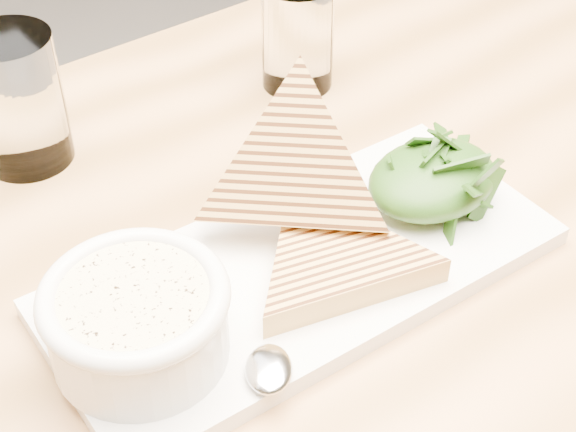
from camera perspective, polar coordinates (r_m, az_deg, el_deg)
table_top at (r=0.69m, az=-1.98°, el=-6.32°), size 1.20×0.80×0.04m
table_leg_br at (r=1.41m, az=8.08°, el=1.53°), size 0.06×0.06×0.71m
platter at (r=0.68m, az=1.02°, el=-3.53°), size 0.41×0.20×0.02m
soup_bowl at (r=0.61m, az=-9.63°, el=-7.16°), size 0.12×0.12×0.05m
soup at (r=0.59m, az=-9.94°, el=-5.26°), size 0.10×0.10×0.01m
bowl_rim at (r=0.59m, az=-9.97°, el=-5.12°), size 0.13×0.13×0.01m
sandwich_flat at (r=0.67m, az=3.00°, el=-2.90°), size 0.21×0.21×0.02m
sandwich_lean at (r=0.68m, az=0.44°, el=2.99°), size 0.25×0.25×0.19m
salad_base at (r=0.73m, az=9.31°, el=2.37°), size 0.12×0.09×0.04m
arugula_pile at (r=0.73m, az=9.35°, el=2.67°), size 0.11×0.10×0.05m
spoon_bowl at (r=0.60m, az=-1.25°, el=-9.86°), size 0.05×0.05×0.01m
glass_near at (r=0.81m, az=-17.10°, el=7.16°), size 0.08×0.08×0.12m
glass_far at (r=0.89m, az=0.62°, el=11.57°), size 0.07×0.07×0.11m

